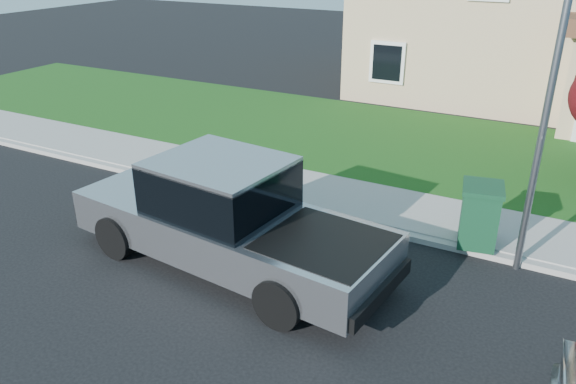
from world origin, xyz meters
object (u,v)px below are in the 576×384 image
Objects in this scene: woman at (251,193)px; trash_bin at (480,215)px; street_lamp at (546,109)px; pickup_truck at (227,218)px.

trash_bin is (4.36, 1.37, -0.07)m from woman.
woman is 5.74m from street_lamp.
pickup_truck is 4.88m from trash_bin.
pickup_truck reaches higher than trash_bin.
street_lamp is (5.19, 0.96, 2.25)m from woman.
street_lamp is at bearing -36.82° from trash_bin.
pickup_truck is at bearing 108.48° from woman.
woman is (-0.34, 1.38, -0.12)m from pickup_truck.
pickup_truck is at bearing -144.67° from street_lamp.
trash_bin is at bearing -157.81° from woman.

